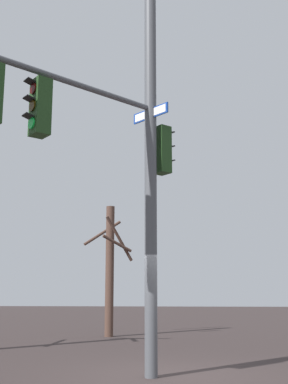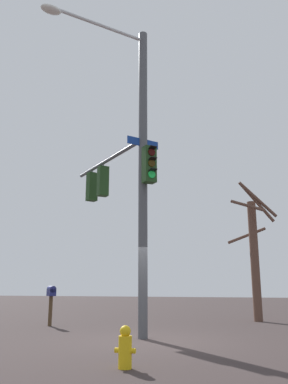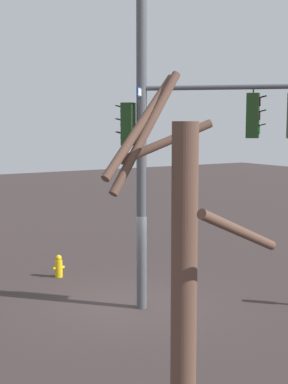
{
  "view_description": "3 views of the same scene",
  "coord_description": "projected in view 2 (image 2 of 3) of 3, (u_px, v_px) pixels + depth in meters",
  "views": [
    {
      "loc": [
        -10.61,
        -0.15,
        1.79
      ],
      "look_at": [
        -0.4,
        0.52,
        3.84
      ],
      "focal_mm": 45.22,
      "sensor_mm": 36.0,
      "label": 1
    },
    {
      "loc": [
        2.73,
        -10.7,
        1.43
      ],
      "look_at": [
        -0.17,
        0.42,
        4.15
      ],
      "focal_mm": 36.98,
      "sensor_mm": 36.0,
      "label": 2
    },
    {
      "loc": [
        7.29,
        12.57,
        4.92
      ],
      "look_at": [
        0.02,
        0.85,
        3.2
      ],
      "focal_mm": 51.53,
      "sensor_mm": 36.0,
      "label": 3
    }
  ],
  "objects": [
    {
      "name": "ground_plane",
      "position": [
        146.0,
        341.0,
        10.42
      ],
      "size": [
        80.0,
        80.0,
        0.0
      ],
      "primitive_type": "plane",
      "color": "#372D2C"
    },
    {
      "name": "fire_hydrant",
      "position": [
        125.0,
        348.0,
        7.02
      ],
      "size": [
        0.38,
        0.24,
        0.73
      ],
      "color": "yellow",
      "rests_on": "ground"
    },
    {
      "name": "main_signal_pole_assembly",
      "position": [
        126.0,
        165.0,
        12.6
      ],
      "size": [
        4.11,
        6.03,
        9.5
      ],
      "rotation": [
        0.0,
        0.0,
        2.37
      ],
      "color": "#4C4F54",
      "rests_on": "ground"
    },
    {
      "name": "bare_tree_behind_pole",
      "position": [
        254.0,
        252.0,
        16.57
      ],
      "size": [
        2.14,
        2.18,
        5.68
      ],
      "color": "brown",
      "rests_on": "ground"
    },
    {
      "name": "mailbox",
      "position": [
        51.0,
        294.0,
        14.47
      ],
      "size": [
        0.48,
        0.48,
        1.41
      ],
      "rotation": [
        0.0,
        0.0,
        3.9
      ],
      "color": "#4C3823",
      "rests_on": "ground"
    }
  ]
}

